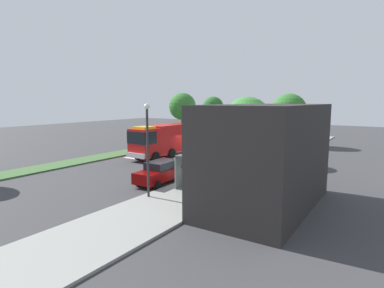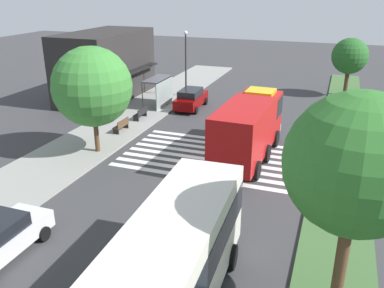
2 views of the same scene
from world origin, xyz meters
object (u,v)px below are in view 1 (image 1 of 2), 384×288
at_px(bench_near_shelter, 218,169).
at_px(bus_stop_shelter, 192,162).
at_px(sidewalk_tree_far_west, 289,111).
at_px(sidewalk_tree_west, 247,121).
at_px(fire_hydrant, 272,146).
at_px(parked_car_west, 298,131).
at_px(street_lamp, 148,142).
at_px(median_tree_west, 182,107).
at_px(bench_west_of_shelter, 234,163).
at_px(transit_bus, 218,129).
at_px(median_tree_far_west, 213,107).
at_px(fire_truck, 161,139).
at_px(parked_car_mid, 263,142).
at_px(parked_car_east, 161,172).

bearing_deg(bench_near_shelter, bus_stop_shelter, -0.13).
xyz_separation_m(sidewalk_tree_far_west, sidewalk_tree_west, (14.78, 0.00, -0.59)).
xyz_separation_m(bench_near_shelter, fire_hydrant, (-16.68, -0.92, -0.10)).
bearing_deg(parked_car_west, street_lamp, 2.31).
distance_m(sidewalk_tree_west, median_tree_west, 17.78).
relative_size(street_lamp, sidewalk_tree_far_west, 0.84).
height_order(bench_west_of_shelter, sidewalk_tree_far_west, sidewalk_tree_far_west).
xyz_separation_m(transit_bus, sidewalk_tree_west, (12.00, 10.00, 2.23)).
bearing_deg(bus_stop_shelter, sidewalk_tree_far_west, -179.10).
height_order(bench_near_shelter, median_tree_far_west, median_tree_far_west).
distance_m(bench_west_of_shelter, street_lamp, 11.72).
bearing_deg(bench_near_shelter, street_lamp, -5.76).
relative_size(parked_car_west, sidewalk_tree_west, 0.65).
bearing_deg(sidewalk_tree_west, fire_hydrant, -177.02).
height_order(fire_truck, parked_car_west, fire_truck).
xyz_separation_m(transit_bus, fire_hydrant, (2.40, 9.50, -1.67)).
bearing_deg(fire_truck, median_tree_west, -153.47).
relative_size(bus_stop_shelter, sidewalk_tree_west, 0.52).
relative_size(bench_near_shelter, median_tree_far_west, 0.23).
distance_m(transit_bus, median_tree_far_west, 9.31).
bearing_deg(sidewalk_tree_far_west, parked_car_west, -171.15).
height_order(parked_car_mid, median_tree_west, median_tree_west).
xyz_separation_m(fire_truck, parked_car_mid, (-13.51, 7.11, -1.25)).
bearing_deg(median_tree_far_west, bus_stop_shelter, 26.80).
bearing_deg(street_lamp, parked_car_east, -152.87).
distance_m(fire_truck, fire_hydrant, 15.25).
distance_m(fire_truck, parked_car_east, 11.47).
bearing_deg(transit_bus, parked_car_mid, -101.09).
bearing_deg(sidewalk_tree_far_west, median_tree_far_west, -106.71).
height_order(street_lamp, sidewalk_tree_far_west, sidewalk_tree_far_west).
xyz_separation_m(transit_bus, bench_west_of_shelter, (15.92, 10.42, -1.57)).
height_order(sidewalk_tree_far_west, sidewalk_tree_west, sidewalk_tree_far_west).
bearing_deg(sidewalk_tree_west, transit_bus, -140.20).
xyz_separation_m(parked_car_east, bus_stop_shelter, (-0.57, 2.61, 0.98)).
height_order(fire_truck, sidewalk_tree_west, sidewalk_tree_west).
bearing_deg(parked_car_mid, bench_west_of_shelter, 9.78).
relative_size(parked_car_east, bus_stop_shelter, 1.35).
relative_size(sidewalk_tree_far_west, sidewalk_tree_west, 1.09).
bearing_deg(fire_truck, transit_bus, -175.23).
relative_size(parked_car_mid, median_tree_far_west, 0.65).
bearing_deg(transit_bus, fire_hydrant, -106.33).
relative_size(parked_car_east, transit_bus, 0.44).
distance_m(parked_car_west, fire_hydrant, 19.38).
xyz_separation_m(parked_car_west, median_tree_far_west, (9.66, -12.72, 4.39)).
height_order(bus_stop_shelter, median_tree_west, median_tree_west).
relative_size(parked_car_west, bench_near_shelter, 2.75).
bearing_deg(street_lamp, bench_west_of_shelter, 175.85).
xyz_separation_m(parked_car_mid, sidewalk_tree_west, (10.78, 2.20, 3.54)).
bearing_deg(fire_truck, parked_car_mid, 154.32).
distance_m(parked_car_west, street_lamp, 44.21).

